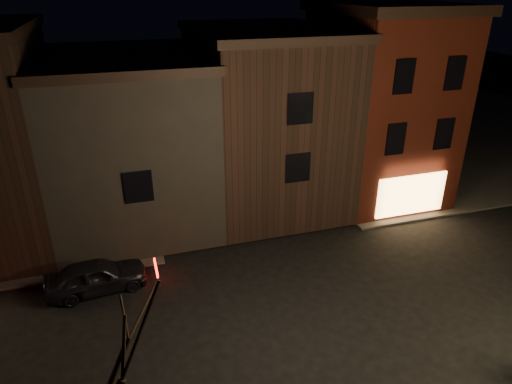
% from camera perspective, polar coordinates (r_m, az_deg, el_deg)
% --- Properties ---
extents(ground, '(120.00, 120.00, 0.00)m').
position_cam_1_polar(ground, '(18.36, 6.94, -14.59)').
color(ground, black).
rests_on(ground, ground).
extents(sidewalk_far_right, '(30.00, 30.00, 0.12)m').
position_cam_1_polar(sidewalk_far_right, '(43.55, 20.70, 7.89)').
color(sidewalk_far_right, '#2D2B28').
rests_on(sidewalk_far_right, ground).
extents(corner_building, '(6.50, 8.50, 10.50)m').
position_cam_1_polar(corner_building, '(27.14, 15.10, 10.80)').
color(corner_building, '#4A160D').
rests_on(corner_building, ground).
extents(row_building_a, '(7.30, 10.30, 9.40)m').
position_cam_1_polar(row_building_a, '(25.44, 1.00, 9.42)').
color(row_building_a, black).
rests_on(row_building_a, ground).
extents(row_building_b, '(7.80, 10.30, 8.40)m').
position_cam_1_polar(row_building_b, '(24.38, -15.52, 6.59)').
color(row_building_b, black).
rests_on(row_building_b, ground).
extents(parked_car_a, '(4.14, 2.01, 1.36)m').
position_cam_1_polar(parked_car_a, '(20.00, -19.29, -9.88)').
color(parked_car_a, black).
rests_on(parked_car_a, ground).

